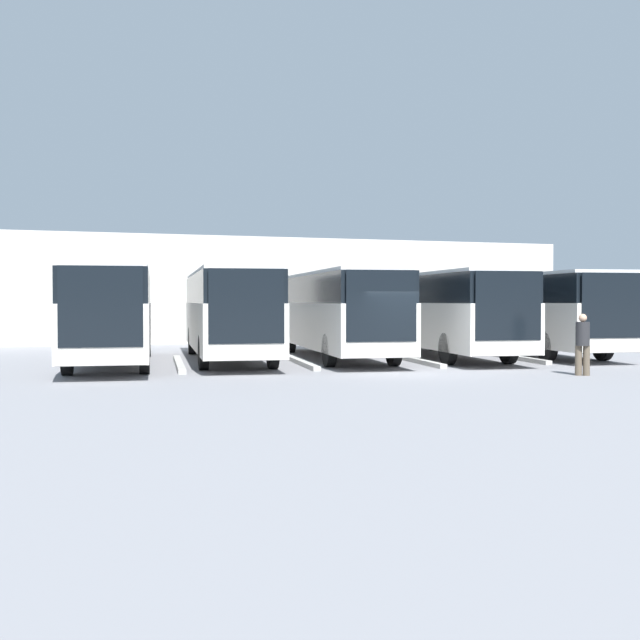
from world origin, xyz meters
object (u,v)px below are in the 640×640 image
at_px(bus_4, 113,312).
at_px(pedestrian, 583,342).
at_px(bus_3, 228,311).
at_px(bus_0, 528,310).
at_px(bus_2, 336,311).
at_px(bus_1, 440,310).

xyz_separation_m(bus_4, pedestrian, (-12.83, 8.63, -0.85)).
distance_m(bus_3, bus_4, 4.21).
xyz_separation_m(bus_0, pedestrian, (3.83, 8.68, -0.85)).
distance_m(bus_3, pedestrian, 12.67).
relative_size(bus_0, bus_4, 1.00).
height_order(bus_0, bus_2, same).
distance_m(bus_0, bus_2, 8.34).
distance_m(bus_0, bus_4, 16.66).
bearing_deg(bus_0, bus_3, 4.74).
bearing_deg(bus_4, bus_1, -173.75).
height_order(bus_2, bus_4, same).
bearing_deg(bus_2, bus_3, 3.19).
bearing_deg(bus_2, bus_0, -174.48).
bearing_deg(bus_1, bus_0, -169.53).
bearing_deg(pedestrian, bus_1, 124.87).
bearing_deg(bus_1, bus_3, 1.89).
bearing_deg(bus_2, bus_4, 9.09).
distance_m(bus_2, bus_3, 4.18).
bearing_deg(bus_3, bus_4, 14.96).
bearing_deg(bus_0, pedestrian, 73.30).
bearing_deg(pedestrian, bus_2, 149.39).
bearing_deg(bus_3, bus_1, -178.11).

